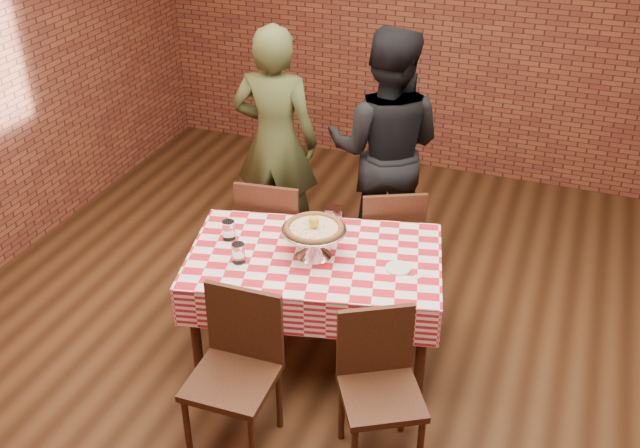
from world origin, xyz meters
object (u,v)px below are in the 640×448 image
at_px(pizza, 314,229).
at_px(chair_far_left, 277,231).
at_px(chair_far_right, 387,239).
at_px(diner_black, 385,150).
at_px(water_glass_left, 238,253).
at_px(water_glass_right, 229,230).
at_px(chair_near_left, 232,380).
at_px(pizza_stand, 314,242).
at_px(chair_near_right, 381,398).
at_px(table, 315,306).
at_px(condiment_caddy, 334,218).
at_px(diner_olive, 276,142).

height_order(pizza, chair_far_left, pizza).
xyz_separation_m(chair_far_right, diner_black, (-0.17, 0.47, 0.45)).
distance_m(water_glass_left, water_glass_right, 0.27).
distance_m(chair_near_left, chair_far_left, 1.51).
relative_size(pizza_stand, chair_far_right, 0.43).
bearing_deg(chair_far_left, water_glass_right, 79.97).
bearing_deg(pizza, chair_near_right, -47.39).
bearing_deg(pizza_stand, chair_far_left, 130.33).
relative_size(table, chair_near_left, 1.61).
height_order(chair_near_right, chair_far_right, chair_far_right).
relative_size(condiment_caddy, diner_olive, 0.09).
distance_m(table, chair_near_right, 0.93).
xyz_separation_m(chair_near_right, diner_black, (-0.57, 1.95, 0.46)).
bearing_deg(chair_near_left, water_glass_left, 109.71).
xyz_separation_m(table, water_glass_right, (-0.56, -0.01, 0.44)).
bearing_deg(diner_olive, pizza_stand, 116.28).
relative_size(chair_near_left, chair_near_right, 1.04).
height_order(pizza, diner_olive, diner_olive).
xyz_separation_m(water_glass_left, chair_near_right, (1.02, -0.46, -0.38)).
relative_size(pizza_stand, water_glass_right, 3.21).
height_order(water_glass_left, condiment_caddy, condiment_caddy).
bearing_deg(pizza, table, -44.18).
distance_m(pizza_stand, chair_far_right, 0.92).
relative_size(table, pizza, 4.23).
bearing_deg(condiment_caddy, chair_far_left, 137.26).
relative_size(pizza_stand, water_glass_left, 3.21).
bearing_deg(chair_far_right, diner_olive, -45.60).
xyz_separation_m(chair_far_left, chair_far_right, (0.76, 0.18, -0.01)).
distance_m(pizza_stand, condiment_caddy, 0.32).
height_order(pizza, chair_near_right, pizza).
height_order(chair_near_left, chair_far_left, chair_far_left).
relative_size(pizza, water_glass_left, 2.86).
distance_m(table, chair_far_left, 0.81).
bearing_deg(pizza, chair_far_left, 130.33).
xyz_separation_m(pizza, condiment_caddy, (0.01, 0.32, -0.10)).
height_order(table, pizza_stand, pizza_stand).
xyz_separation_m(chair_near_left, chair_far_right, (0.38, 1.65, -0.01)).
xyz_separation_m(water_glass_left, water_glass_right, (-0.17, 0.21, 0.00)).
height_order(table, water_glass_right, water_glass_right).
bearing_deg(pizza, water_glass_right, -178.04).
height_order(chair_far_left, chair_far_right, chair_far_left).
xyz_separation_m(pizza_stand, pizza, (0.00, -0.00, 0.09)).
bearing_deg(table, diner_olive, 123.12).
xyz_separation_m(water_glass_right, chair_far_left, (0.04, 0.63, -0.36)).
bearing_deg(condiment_caddy, table, -105.12).
xyz_separation_m(pizza_stand, chair_far_right, (0.24, 0.79, -0.39)).
distance_m(table, condiment_caddy, 0.56).
height_order(chair_near_right, chair_far_left, chair_far_left).
bearing_deg(diner_olive, water_glass_left, 97.92).
relative_size(chair_near_left, diner_black, 0.51).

